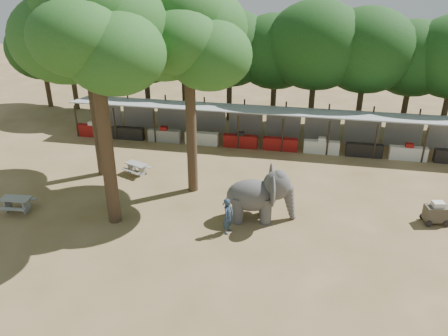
% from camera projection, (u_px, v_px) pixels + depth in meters
% --- Properties ---
extents(ground, '(100.00, 100.00, 0.00)m').
position_uv_depth(ground, '(224.00, 258.00, 19.17)').
color(ground, brown).
rests_on(ground, ground).
extents(vendor_stalls, '(28.00, 2.99, 2.80)m').
position_uv_depth(vendor_stalls, '(262.00, 128.00, 30.99)').
color(vendor_stalls, '#95989C').
rests_on(vendor_stalls, ground).
extents(yard_tree_left, '(7.10, 6.90, 11.02)m').
position_uv_depth(yard_tree_left, '(85.00, 36.00, 23.74)').
color(yard_tree_left, '#332316').
rests_on(yard_tree_left, ground).
extents(yard_tree_center, '(7.10, 6.90, 12.04)m').
position_uv_depth(yard_tree_center, '(91.00, 30.00, 18.33)').
color(yard_tree_center, '#332316').
rests_on(yard_tree_center, ground).
extents(yard_tree_back, '(7.10, 6.90, 11.36)m').
position_uv_depth(yard_tree_back, '(187.00, 35.00, 21.64)').
color(yard_tree_back, '#332316').
rests_on(yard_tree_back, ground).
extents(backdrop_trees, '(46.46, 5.95, 8.33)m').
position_uv_depth(backdrop_trees, '(272.00, 53.00, 33.76)').
color(backdrop_trees, '#332316').
rests_on(backdrop_trees, ground).
extents(elephant, '(3.62, 2.72, 2.71)m').
position_uv_depth(elephant, '(260.00, 195.00, 21.63)').
color(elephant, '#42403F').
rests_on(elephant, ground).
extents(handler, '(0.61, 0.76, 1.82)m').
position_uv_depth(handler, '(228.00, 216.00, 20.64)').
color(handler, '#26384C').
rests_on(handler, ground).
extents(picnic_table_near, '(1.64, 1.50, 0.76)m').
position_uv_depth(picnic_table_near, '(16.00, 203.00, 22.66)').
color(picnic_table_near, gray).
rests_on(picnic_table_near, ground).
extents(picnic_table_far, '(1.77, 1.70, 0.70)m').
position_uv_depth(picnic_table_far, '(137.00, 167.00, 26.75)').
color(picnic_table_far, gray).
rests_on(picnic_table_far, ground).
extents(cart_front, '(1.35, 1.02, 1.19)m').
position_uv_depth(cart_front, '(436.00, 213.00, 21.55)').
color(cart_front, '#383127').
rests_on(cart_front, ground).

